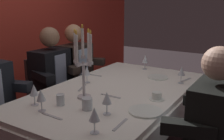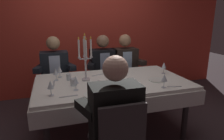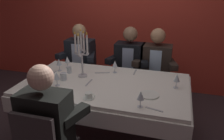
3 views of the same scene
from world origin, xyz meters
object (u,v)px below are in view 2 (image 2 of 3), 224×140
object	(u,v)px
wine_glass_1	(56,72)
water_tumbler_0	(69,77)
wine_glass_4	(50,85)
seated_diner_2	(103,65)
wine_glass_5	(164,78)
dinner_plate_0	(157,80)
water_tumbler_1	(74,82)
wine_glass_6	(164,66)
wine_glass_3	(59,69)
coffee_cup_0	(120,89)
seated_diner_0	(55,68)
wine_glass_2	(76,80)
candelabra	(85,59)
seated_diner_3	(124,63)
dinner_plate_1	(95,95)
seated_diner_1	(115,114)
dining_table	(112,89)
wine_glass_0	(107,65)

from	to	relation	value
wine_glass_1	water_tumbler_0	xyz separation A→B (m)	(0.16, -0.04, -0.07)
wine_glass_4	seated_diner_2	bearing A→B (deg)	54.20
wine_glass_5	dinner_plate_0	bearing A→B (deg)	78.87
wine_glass_5	water_tumbler_1	world-z (taller)	wine_glass_5
wine_glass_6	water_tumbler_0	bearing A→B (deg)	176.67
wine_glass_3	coffee_cup_0	world-z (taller)	wine_glass_3
wine_glass_4	dinner_plate_0	bearing A→B (deg)	5.77
wine_glass_6	water_tumbler_1	bearing A→B (deg)	-173.49
seated_diner_0	wine_glass_3	bearing A→B (deg)	-84.62
wine_glass_2	candelabra	bearing A→B (deg)	62.76
seated_diner_3	dinner_plate_0	bearing A→B (deg)	-87.68
dinner_plate_1	wine_glass_5	world-z (taller)	wine_glass_5
seated_diner_1	wine_glass_6	bearing A→B (deg)	43.09
dining_table	wine_glass_1	distance (m)	0.75
candelabra	dinner_plate_0	size ratio (longest dim) A/B	2.87
wine_glass_3	wine_glass_4	bearing A→B (deg)	-100.68
water_tumbler_0	seated_diner_2	size ratio (longest dim) A/B	0.07
wine_glass_2	wine_glass_6	distance (m)	1.33
dinner_plate_1	wine_glass_1	distance (m)	0.75
wine_glass_5	wine_glass_2	bearing A→B (deg)	167.92
wine_glass_1	coffee_cup_0	world-z (taller)	wine_glass_1
dining_table	coffee_cup_0	distance (m)	0.43
candelabra	wine_glass_4	world-z (taller)	candelabra
water_tumbler_0	coffee_cup_0	world-z (taller)	water_tumbler_0
dinner_plate_1	wine_glass_6	world-z (taller)	wine_glass_6
wine_glass_2	water_tumbler_0	size ratio (longest dim) A/B	1.94
wine_glass_2	seated_diner_3	world-z (taller)	seated_diner_3
wine_glass_1	wine_glass_3	xyz separation A→B (m)	(0.05, 0.13, -0.00)
water_tumbler_1	dining_table	bearing A→B (deg)	6.82
wine_glass_0	water_tumbler_0	bearing A→B (deg)	-162.88
seated_diner_1	wine_glass_0	bearing A→B (deg)	77.51
coffee_cup_0	seated_diner_1	bearing A→B (deg)	-113.20
candelabra	seated_diner_0	distance (m)	0.91
dining_table	candelabra	distance (m)	0.52
candelabra	wine_glass_5	world-z (taller)	candelabra
dinner_plate_1	seated_diner_1	size ratio (longest dim) A/B	0.20
coffee_cup_0	seated_diner_1	xyz separation A→B (m)	(-0.21, -0.48, -0.03)
wine_glass_1	water_tumbler_0	world-z (taller)	wine_glass_1
wine_glass_1	seated_diner_1	size ratio (longest dim) A/B	0.13
wine_glass_4	wine_glass_1	bearing A→B (deg)	82.50
wine_glass_5	dining_table	bearing A→B (deg)	138.54
wine_glass_1	seated_diner_2	xyz separation A→B (m)	(0.79, 0.68, -0.12)
candelabra	seated_diner_1	world-z (taller)	candelabra
seated_diner_1	seated_diner_3	world-z (taller)	same
dinner_plate_1	seated_diner_1	xyz separation A→B (m)	(0.07, -0.45, -0.01)
dinner_plate_0	wine_glass_3	size ratio (longest dim) A/B	1.27
coffee_cup_0	seated_diner_2	distance (m)	1.30
wine_glass_3	wine_glass_6	distance (m)	1.45
wine_glass_3	water_tumbler_0	xyz separation A→B (m)	(0.10, -0.16, -0.07)
water_tumbler_1	wine_glass_3	bearing A→B (deg)	109.59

